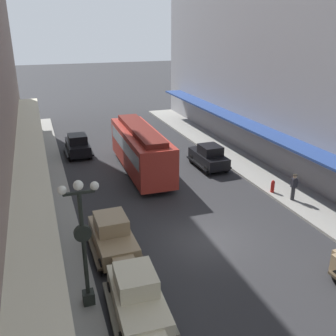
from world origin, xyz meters
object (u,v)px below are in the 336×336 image
(fire_hydrant, at_px, (273,186))
(pedestrian_2, at_px, (35,147))
(parked_car_2, at_px, (78,144))
(pedestrian_3, at_px, (294,187))
(pedestrian_1, at_px, (46,210))
(parked_car_4, at_px, (137,295))
(parked_car_1, at_px, (209,156))
(parked_car_3, at_px, (113,235))
(pedestrian_0, at_px, (48,218))
(streetcar, at_px, (141,148))
(lamp_post_with_clock, at_px, (83,239))

(fire_hydrant, height_order, pedestrian_2, pedestrian_2)
(parked_car_2, height_order, pedestrian_3, parked_car_2)
(pedestrian_1, bearing_deg, fire_hydrant, -2.39)
(parked_car_2, relative_size, parked_car_4, 0.99)
(parked_car_1, height_order, parked_car_2, same)
(pedestrian_1, height_order, pedestrian_2, pedestrian_2)
(pedestrian_1, bearing_deg, pedestrian_2, 91.46)
(parked_car_3, xyz_separation_m, pedestrian_2, (-3.14, 15.42, 0.07))
(parked_car_4, bearing_deg, pedestrian_3, 28.13)
(parked_car_1, bearing_deg, pedestrian_1, -156.65)
(pedestrian_0, xyz_separation_m, pedestrian_1, (-0.06, 0.99, 0.00))
(pedestrian_0, bearing_deg, pedestrian_1, 93.62)
(parked_car_1, height_order, streetcar, streetcar)
(parked_car_3, height_order, parked_car_4, same)
(lamp_post_with_clock, relative_size, fire_hydrant, 6.29)
(parked_car_2, height_order, lamp_post_with_clock, lamp_post_with_clock)
(parked_car_1, bearing_deg, pedestrian_2, 152.42)
(parked_car_1, height_order, pedestrian_3, parked_car_1)
(parked_car_1, height_order, lamp_post_with_clock, lamp_post_with_clock)
(parked_car_3, xyz_separation_m, pedestrian_3, (11.59, 1.70, 0.07))
(parked_car_1, xyz_separation_m, parked_car_4, (-9.32, -13.42, 0.00))
(lamp_post_with_clock, relative_size, pedestrian_3, 3.09)
(pedestrian_2, bearing_deg, parked_car_1, -27.58)
(pedestrian_1, relative_size, pedestrian_2, 0.98)
(pedestrian_2, bearing_deg, pedestrian_1, -88.54)
(parked_car_2, relative_size, lamp_post_with_clock, 0.83)
(parked_car_1, xyz_separation_m, streetcar, (-5.13, 0.83, 0.96))
(pedestrian_0, bearing_deg, parked_car_3, -43.92)
(parked_car_3, height_order, pedestrian_0, parked_car_3)
(pedestrian_0, distance_m, pedestrian_2, 12.74)
(parked_car_4, distance_m, lamp_post_with_clock, 2.87)
(parked_car_1, xyz_separation_m, pedestrian_0, (-12.09, -6.23, 0.05))
(fire_hydrant, relative_size, pedestrian_3, 0.49)
(pedestrian_1, distance_m, pedestrian_2, 11.75)
(fire_hydrant, relative_size, pedestrian_1, 0.50)
(parked_car_1, relative_size, fire_hydrant, 5.21)
(streetcar, xyz_separation_m, pedestrian_3, (7.42, -8.05, -0.89))
(pedestrian_1, bearing_deg, pedestrian_3, -7.76)
(parked_car_1, relative_size, parked_car_3, 1.00)
(fire_hydrant, bearing_deg, parked_car_3, -164.44)
(pedestrian_1, bearing_deg, pedestrian_0, -86.38)
(pedestrian_3, bearing_deg, parked_car_2, 129.91)
(parked_car_1, bearing_deg, pedestrian_0, -152.72)
(fire_hydrant, relative_size, pedestrian_2, 0.49)
(streetcar, bearing_deg, parked_car_1, -9.23)
(lamp_post_with_clock, height_order, pedestrian_0, lamp_post_with_clock)
(streetcar, height_order, pedestrian_1, streetcar)
(parked_car_4, xyz_separation_m, fire_hydrant, (11.10, 7.59, -0.38))
(parked_car_3, bearing_deg, parked_car_1, 43.77)
(parked_car_1, bearing_deg, pedestrian_3, -72.41)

